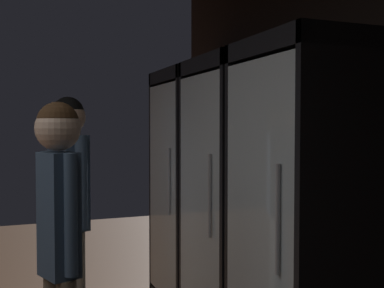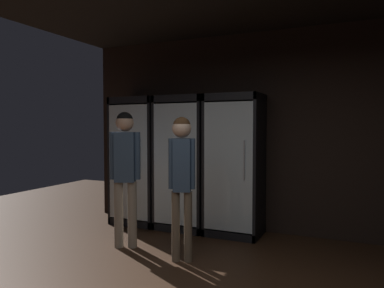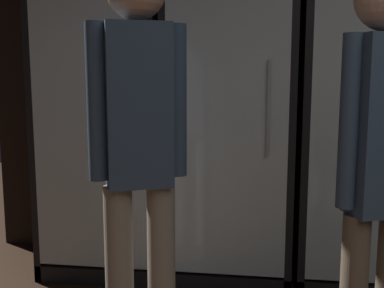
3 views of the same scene
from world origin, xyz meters
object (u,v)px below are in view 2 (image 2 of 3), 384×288
(shopper_far, at_px, (182,168))
(cooler_center, at_px, (235,166))
(shopper_near, at_px, (125,164))
(cooler_left, at_px, (185,164))
(cooler_far_left, at_px, (140,161))

(shopper_far, bearing_deg, cooler_center, 80.29)
(shopper_near, height_order, shopper_far, shopper_near)
(cooler_center, distance_m, shopper_near, 1.53)
(cooler_left, bearing_deg, shopper_far, -66.04)
(shopper_far, bearing_deg, cooler_left, 113.96)
(cooler_left, xyz_separation_m, shopper_far, (0.56, -1.25, 0.09))
(cooler_center, bearing_deg, shopper_near, -133.50)
(cooler_left, height_order, cooler_center, same)
(cooler_far_left, distance_m, cooler_left, 0.77)
(cooler_far_left, relative_size, shopper_far, 1.21)
(cooler_center, relative_size, shopper_far, 1.21)
(cooler_far_left, relative_size, cooler_left, 1.00)
(shopper_near, bearing_deg, cooler_left, 75.76)
(cooler_far_left, bearing_deg, cooler_center, 0.09)
(cooler_left, height_order, shopper_far, cooler_left)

